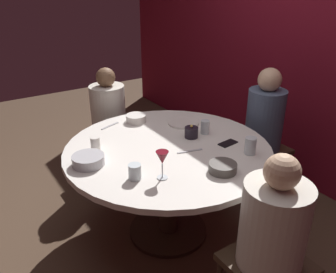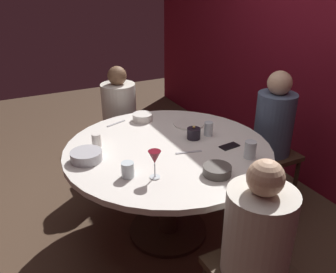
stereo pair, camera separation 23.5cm
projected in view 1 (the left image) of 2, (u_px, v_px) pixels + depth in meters
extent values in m
plane|color=#4C3828|center=(168.00, 231.00, 2.74)|extent=(8.00, 8.00, 0.00)
cube|color=maroon|center=(318.00, 44.00, 2.95)|extent=(6.00, 0.10, 2.60)
cylinder|color=silver|center=(168.00, 149.00, 2.43)|extent=(1.44, 1.44, 0.04)
cylinder|color=#332319|center=(168.00, 194.00, 2.59)|extent=(0.14, 0.14, 0.70)
cylinder|color=#2D2116|center=(168.00, 229.00, 2.73)|extent=(0.60, 0.60, 0.03)
cube|color=#3F2D1E|center=(110.00, 135.00, 3.31)|extent=(0.40, 0.40, 0.04)
cylinder|color=beige|center=(108.00, 110.00, 3.20)|extent=(0.32, 0.32, 0.46)
sphere|color=brown|center=(106.00, 77.00, 3.07)|extent=(0.17, 0.17, 0.17)
cylinder|color=#332319|center=(89.00, 154.00, 3.45)|extent=(0.04, 0.04, 0.43)
cylinder|color=#332319|center=(103.00, 168.00, 3.20)|extent=(0.04, 0.04, 0.43)
cylinder|color=#332319|center=(120.00, 146.00, 3.62)|extent=(0.04, 0.04, 0.43)
cylinder|color=#332319|center=(135.00, 159.00, 3.37)|extent=(0.04, 0.04, 0.43)
cube|color=#3F2D1E|center=(261.00, 149.00, 3.03)|extent=(0.40, 0.40, 0.04)
cylinder|color=#475670|center=(265.00, 120.00, 2.92)|extent=(0.31, 0.31, 0.52)
sphere|color=tan|center=(270.00, 80.00, 2.77)|extent=(0.19, 0.19, 0.19)
cylinder|color=#332319|center=(257.00, 160.00, 3.35)|extent=(0.04, 0.04, 0.43)
cylinder|color=#332319|center=(231.00, 170.00, 3.18)|extent=(0.04, 0.04, 0.43)
cylinder|color=#332319|center=(286.00, 175.00, 3.09)|extent=(0.04, 0.04, 0.43)
cylinder|color=#332319|center=(259.00, 187.00, 2.92)|extent=(0.04, 0.04, 0.43)
cube|color=#3F2D1E|center=(267.00, 264.00, 1.83)|extent=(0.40, 0.40, 0.04)
cylinder|color=beige|center=(273.00, 226.00, 1.72)|extent=(0.34, 0.34, 0.47)
sphere|color=tan|center=(282.00, 172.00, 1.59)|extent=(0.17, 0.17, 0.17)
cylinder|color=#332319|center=(261.00, 264.00, 2.14)|extent=(0.04, 0.04, 0.43)
cylinder|color=black|center=(191.00, 132.00, 2.55)|extent=(0.10, 0.10, 0.08)
sphere|color=#F9D159|center=(192.00, 126.00, 2.53)|extent=(0.02, 0.02, 0.02)
cylinder|color=silver|center=(162.00, 178.00, 2.05)|extent=(0.06, 0.06, 0.01)
cylinder|color=silver|center=(162.00, 171.00, 2.03)|extent=(0.01, 0.01, 0.09)
cone|color=maroon|center=(162.00, 158.00, 2.00)|extent=(0.08, 0.08, 0.08)
cylinder|color=silver|center=(183.00, 123.00, 2.80)|extent=(0.25, 0.25, 0.01)
cube|color=black|center=(228.00, 143.00, 2.47)|extent=(0.09, 0.15, 0.01)
cylinder|color=#B7B7BC|center=(88.00, 160.00, 2.19)|extent=(0.20, 0.20, 0.06)
cylinder|color=silver|center=(136.00, 118.00, 2.83)|extent=(0.16, 0.16, 0.06)
cylinder|color=#4C4742|center=(223.00, 167.00, 2.11)|extent=(0.17, 0.17, 0.06)
cylinder|color=silver|center=(205.00, 127.00, 2.61)|extent=(0.06, 0.06, 0.10)
cylinder|color=silver|center=(250.00, 146.00, 2.31)|extent=(0.08, 0.08, 0.12)
cylinder|color=silver|center=(95.00, 144.00, 2.36)|extent=(0.06, 0.06, 0.10)
cylinder|color=silver|center=(135.00, 172.00, 2.03)|extent=(0.08, 0.08, 0.09)
cube|color=#B7B7BC|center=(190.00, 151.00, 2.36)|extent=(0.06, 0.18, 0.01)
cube|color=#B7B7BC|center=(110.00, 126.00, 2.76)|extent=(0.08, 0.17, 0.01)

